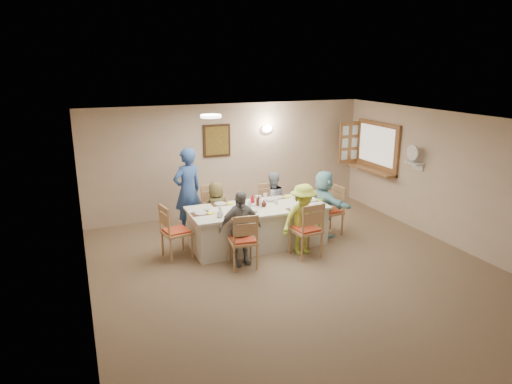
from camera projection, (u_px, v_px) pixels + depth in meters
name	position (u px, v px, depth m)	size (l,w,h in m)	color
ground	(299.00, 273.00, 7.56)	(7.00, 7.00, 0.00)	brown
room_walls	(301.00, 185.00, 7.14)	(7.00, 7.00, 7.00)	tan
wall_picture	(217.00, 141.00, 10.07)	(0.62, 0.05, 0.72)	#372013
wall_sconce	(267.00, 129.00, 10.43)	(0.26, 0.09, 0.18)	white
ceiling_light	(211.00, 116.00, 7.86)	(0.36, 0.36, 0.05)	white
serving_hatch	(377.00, 147.00, 10.45)	(0.06, 1.50, 1.15)	#955D36
hatch_sill	(371.00, 170.00, 10.55)	(0.30, 1.50, 0.05)	#955D36
shutter_door	(349.00, 143.00, 11.03)	(0.55, 0.04, 1.00)	#955D36
fan_shelf	(414.00, 163.00, 9.24)	(0.22, 0.36, 0.03)	white
desk_fan	(414.00, 156.00, 9.19)	(0.30, 0.30, 0.28)	#A5A5A8
dining_table	(258.00, 226.00, 8.63)	(2.59, 1.10, 0.76)	silver
chair_back_left	(215.00, 211.00, 9.10)	(0.48, 0.48, 1.01)	tan
chair_back_right	(270.00, 206.00, 9.54)	(0.44, 0.44, 0.92)	tan
chair_front_left	(243.00, 239.00, 7.67)	(0.47, 0.47, 0.98)	tan
chair_front_right	(306.00, 229.00, 8.10)	(0.49, 0.49, 1.03)	tan
chair_left_end	(177.00, 231.00, 8.04)	(0.48, 0.48, 1.00)	tan
chair_right_end	(329.00, 210.00, 9.16)	(0.48, 0.48, 0.99)	tan
diner_back_left	(216.00, 210.00, 8.97)	(0.58, 0.39, 1.14)	brown
diner_back_right	(272.00, 201.00, 9.39)	(0.63, 0.52, 1.22)	#8E93A4
diner_front_left	(240.00, 228.00, 7.73)	(0.79, 0.36, 1.31)	gray
diner_front_right	(303.00, 219.00, 8.17)	(0.88, 0.56, 1.31)	#CAE449
diner_right_end	(324.00, 203.00, 9.07)	(0.59, 1.28, 1.33)	#97D7E3
caregiver	(188.00, 191.00, 9.14)	(0.75, 0.62, 1.76)	#31539A
placemat_fl	(235.00, 217.00, 7.94)	(0.33, 0.25, 0.01)	#472B19
plate_fl	(235.00, 217.00, 7.93)	(0.23, 0.23, 0.01)	white
napkin_fl	(246.00, 217.00, 7.96)	(0.13, 0.13, 0.01)	#E6F333
placemat_fr	(297.00, 209.00, 8.37)	(0.34, 0.25, 0.01)	#472B19
plate_fr	(297.00, 209.00, 8.37)	(0.25, 0.25, 0.02)	white
napkin_fr	(307.00, 209.00, 8.39)	(0.14, 0.14, 0.01)	#E6F333
placemat_bl	(220.00, 204.00, 8.69)	(0.34, 0.25, 0.01)	#472B19
plate_bl	(220.00, 204.00, 8.68)	(0.23, 0.23, 0.01)	white
napkin_bl	(230.00, 203.00, 8.70)	(0.13, 0.13, 0.01)	#E6F333
placemat_br	(278.00, 197.00, 9.12)	(0.37, 0.27, 0.01)	#472B19
plate_br	(278.00, 197.00, 9.12)	(0.23, 0.23, 0.01)	white
napkin_br	(287.00, 197.00, 9.14)	(0.14, 0.14, 0.01)	#E6F333
placemat_le	(201.00, 214.00, 8.13)	(0.33, 0.25, 0.01)	#472B19
plate_le	(201.00, 213.00, 8.13)	(0.22, 0.22, 0.01)	white
napkin_le	(211.00, 213.00, 8.15)	(0.13, 0.13, 0.01)	#E6F333
placemat_re	(311.00, 200.00, 8.93)	(0.35, 0.26, 0.01)	#472B19
plate_re	(311.00, 200.00, 8.93)	(0.25, 0.25, 0.02)	white
napkin_re	(320.00, 200.00, 8.95)	(0.15, 0.15, 0.01)	#E6F333
teacup_a	(220.00, 215.00, 7.95)	(0.13, 0.13, 0.09)	white
teacup_b	(265.00, 195.00, 9.12)	(0.10, 0.10, 0.08)	white
bowl_a	(252.00, 210.00, 8.24)	(0.27, 0.27, 0.05)	white
bowl_b	(270.00, 200.00, 8.88)	(0.24, 0.24, 0.06)	white
condiment_ketchup	(253.00, 201.00, 8.50)	(0.12, 0.12, 0.24)	#B70F13
condiment_brown	(259.00, 201.00, 8.58)	(0.10, 0.10, 0.20)	#3C1810
condiment_malt	(264.00, 203.00, 8.52)	(0.13, 0.13, 0.14)	#3C1810
drinking_glass	(249.00, 204.00, 8.50)	(0.07, 0.07, 0.11)	silver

